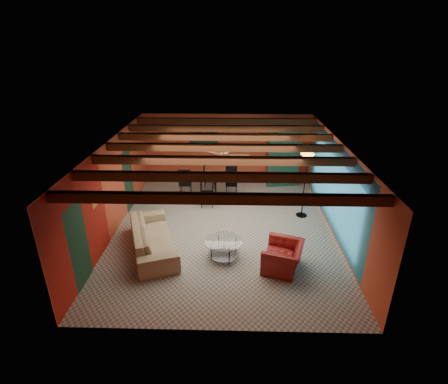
{
  "coord_description": "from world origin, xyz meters",
  "views": [
    {
      "loc": [
        0.26,
        -9.16,
        5.33
      ],
      "look_at": [
        0.0,
        0.2,
        1.15
      ],
      "focal_mm": 27.7,
      "sensor_mm": 36.0,
      "label": 1
    }
  ],
  "objects_px": {
    "sofa": "(153,238)",
    "armoire": "(283,158)",
    "dining_table": "(208,182)",
    "armchair": "(283,257)",
    "floor_lamp": "(304,186)",
    "potted_plant": "(285,126)",
    "coffee_table": "(224,249)",
    "vase": "(208,165)"
  },
  "relations": [
    {
      "from": "dining_table",
      "to": "armchair",
      "type": "bearing_deg",
      "value": -63.49
    },
    {
      "from": "armchair",
      "to": "vase",
      "type": "relative_size",
      "value": 5.4
    },
    {
      "from": "dining_table",
      "to": "vase",
      "type": "distance_m",
      "value": 0.65
    },
    {
      "from": "sofa",
      "to": "armchair",
      "type": "height_order",
      "value": "sofa"
    },
    {
      "from": "potted_plant",
      "to": "dining_table",
      "type": "bearing_deg",
      "value": -155.47
    },
    {
      "from": "coffee_table",
      "to": "sofa",
      "type": "bearing_deg",
      "value": 171.1
    },
    {
      "from": "floor_lamp",
      "to": "vase",
      "type": "xyz_separation_m",
      "value": [
        -3.15,
        1.46,
        0.14
      ]
    },
    {
      "from": "potted_plant",
      "to": "vase",
      "type": "bearing_deg",
      "value": -155.47
    },
    {
      "from": "sofa",
      "to": "vase",
      "type": "distance_m",
      "value": 3.89
    },
    {
      "from": "sofa",
      "to": "armchair",
      "type": "xyz_separation_m",
      "value": [
        3.43,
        -0.75,
        -0.04
      ]
    },
    {
      "from": "vase",
      "to": "sofa",
      "type": "bearing_deg",
      "value": -109.52
    },
    {
      "from": "armchair",
      "to": "sofa",
      "type": "bearing_deg",
      "value": -84.73
    },
    {
      "from": "sofa",
      "to": "armoire",
      "type": "xyz_separation_m",
      "value": [
        4.1,
        4.87,
        0.66
      ]
    },
    {
      "from": "armchair",
      "to": "coffee_table",
      "type": "xyz_separation_m",
      "value": [
        -1.49,
        0.44,
        -0.09
      ]
    },
    {
      "from": "dining_table",
      "to": "potted_plant",
      "type": "bearing_deg",
      "value": 24.53
    },
    {
      "from": "vase",
      "to": "coffee_table",
      "type": "bearing_deg",
      "value": -80.28
    },
    {
      "from": "armchair",
      "to": "floor_lamp",
      "type": "height_order",
      "value": "floor_lamp"
    },
    {
      "from": "armoire",
      "to": "vase",
      "type": "bearing_deg",
      "value": -162.01
    },
    {
      "from": "floor_lamp",
      "to": "vase",
      "type": "distance_m",
      "value": 3.48
    },
    {
      "from": "sofa",
      "to": "potted_plant",
      "type": "height_order",
      "value": "potted_plant"
    },
    {
      "from": "dining_table",
      "to": "potted_plant",
      "type": "relative_size",
      "value": 4.82
    },
    {
      "from": "armchair",
      "to": "coffee_table",
      "type": "distance_m",
      "value": 1.56
    },
    {
      "from": "armchair",
      "to": "potted_plant",
      "type": "distance_m",
      "value": 5.99
    },
    {
      "from": "dining_table",
      "to": "floor_lamp",
      "type": "distance_m",
      "value": 3.51
    },
    {
      "from": "sofa",
      "to": "dining_table",
      "type": "height_order",
      "value": "dining_table"
    },
    {
      "from": "floor_lamp",
      "to": "potted_plant",
      "type": "xyz_separation_m",
      "value": [
        -0.32,
        2.75,
        1.25
      ]
    },
    {
      "from": "armchair",
      "to": "dining_table",
      "type": "xyz_separation_m",
      "value": [
        -2.16,
        4.33,
        0.21
      ]
    },
    {
      "from": "dining_table",
      "to": "vase",
      "type": "bearing_deg",
      "value": 0.0
    },
    {
      "from": "armoire",
      "to": "floor_lamp",
      "type": "bearing_deg",
      "value": -89.81
    },
    {
      "from": "coffee_table",
      "to": "potted_plant",
      "type": "bearing_deg",
      "value": 67.34
    },
    {
      "from": "armchair",
      "to": "armoire",
      "type": "height_order",
      "value": "armoire"
    },
    {
      "from": "sofa",
      "to": "armoire",
      "type": "bearing_deg",
      "value": -59.31
    },
    {
      "from": "dining_table",
      "to": "vase",
      "type": "xyz_separation_m",
      "value": [
        0.0,
        0.0,
        0.65
      ]
    },
    {
      "from": "armchair",
      "to": "potted_plant",
      "type": "bearing_deg",
      "value": -169.25
    },
    {
      "from": "dining_table",
      "to": "coffee_table",
      "type": "bearing_deg",
      "value": -80.28
    },
    {
      "from": "dining_table",
      "to": "armoire",
      "type": "height_order",
      "value": "armoire"
    },
    {
      "from": "floor_lamp",
      "to": "potted_plant",
      "type": "height_order",
      "value": "potted_plant"
    },
    {
      "from": "sofa",
      "to": "potted_plant",
      "type": "xyz_separation_m",
      "value": [
        4.1,
        4.87,
        1.93
      ]
    },
    {
      "from": "floor_lamp",
      "to": "potted_plant",
      "type": "relative_size",
      "value": 4.8
    },
    {
      "from": "armchair",
      "to": "coffee_table",
      "type": "bearing_deg",
      "value": -88.96
    },
    {
      "from": "coffee_table",
      "to": "potted_plant",
      "type": "height_order",
      "value": "potted_plant"
    },
    {
      "from": "dining_table",
      "to": "armoire",
      "type": "xyz_separation_m",
      "value": [
        2.83,
        1.29,
        0.49
      ]
    }
  ]
}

